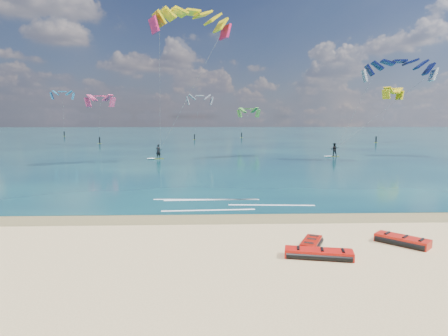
# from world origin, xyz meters

# --- Properties ---
(ground) EXTENTS (320.00, 320.00, 0.00)m
(ground) POSITION_xyz_m (0.00, 40.00, 0.00)
(ground) COLOR tan
(ground) RESTS_ON ground
(wet_sand_strip) EXTENTS (320.00, 2.40, 0.01)m
(wet_sand_strip) POSITION_xyz_m (0.00, 3.00, 0.00)
(wet_sand_strip) COLOR brown
(wet_sand_strip) RESTS_ON ground
(sea) EXTENTS (320.00, 200.00, 0.04)m
(sea) POSITION_xyz_m (0.00, 104.00, 0.02)
(sea) COLOR #092333
(sea) RESTS_ON ground
(packed_kite_left) EXTENTS (3.17, 1.74, 0.41)m
(packed_kite_left) POSITION_xyz_m (3.98, -3.50, 0.00)
(packed_kite_left) COLOR red
(packed_kite_left) RESTS_ON ground
(packed_kite_mid) EXTENTS (2.65, 2.66, 0.44)m
(packed_kite_mid) POSITION_xyz_m (8.30, -1.90, 0.00)
(packed_kite_mid) COLOR red
(packed_kite_mid) RESTS_ON ground
(packed_kite_right) EXTENTS (1.76, 2.21, 0.37)m
(packed_kite_right) POSITION_xyz_m (4.04, -2.05, 0.00)
(packed_kite_right) COLOR #A01106
(packed_kite_right) RESTS_ON ground
(kitesurfer_main) EXTENTS (13.43, 9.50, 20.07)m
(kitesurfer_main) POSITION_xyz_m (-5.02, 32.61, 10.24)
(kitesurfer_main) COLOR #98C116
(kitesurfer_main) RESTS_ON sea
(kitesurfer_far) EXTENTS (14.54, 7.64, 14.86)m
(kitesurfer_far) POSITION_xyz_m (21.16, 35.42, 7.65)
(kitesurfer_far) COLOR gold
(kitesurfer_far) RESTS_ON sea
(shoreline_foam) EXTENTS (10.87, 3.81, 0.01)m
(shoreline_foam) POSITION_xyz_m (0.29, 7.04, 0.04)
(shoreline_foam) COLOR white
(shoreline_foam) RESTS_ON ground
(distant_kites) EXTENTS (86.66, 35.99, 12.88)m
(distant_kites) POSITION_xyz_m (-5.28, 78.57, 5.46)
(distant_kites) COLOR #BE3761
(distant_kites) RESTS_ON ground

